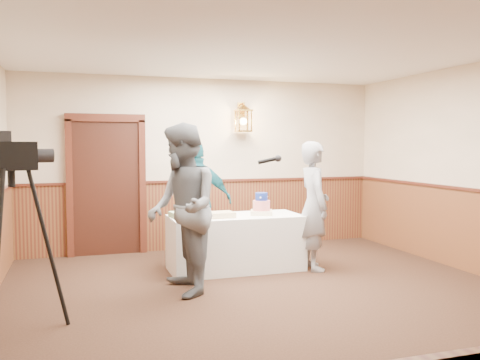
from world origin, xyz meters
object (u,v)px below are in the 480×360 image
object	(u,v)px
baker	(314,206)
tv_camera_rig	(14,248)
tiered_cake	(261,206)
assistant_p	(197,202)
interviewer	(182,209)
sheet_cake_green	(183,214)
display_table	(236,242)
sheet_cake_yellow	(220,215)

from	to	relation	value
baker	tv_camera_rig	size ratio (longest dim) A/B	1.01
tiered_cake	assistant_p	world-z (taller)	assistant_p
tiered_cake	interviewer	world-z (taller)	interviewer
sheet_cake_green	interviewer	bearing A→B (deg)	-102.00
display_table	tiered_cake	world-z (taller)	tiered_cake
display_table	sheet_cake_yellow	size ratio (longest dim) A/B	5.06
baker	assistant_p	size ratio (longest dim) A/B	0.99
baker	assistant_p	xyz separation A→B (m)	(-1.43, 0.90, 0.01)
sheet_cake_yellow	assistant_p	xyz separation A→B (m)	(-0.15, 0.71, 0.10)
tiered_cake	baker	size ratio (longest dim) A/B	0.22
tiered_cake	interviewer	bearing A→B (deg)	-146.09
baker	tv_camera_rig	xyz separation A→B (m)	(-3.65, -1.34, -0.10)
tiered_cake	sheet_cake_yellow	xyz separation A→B (m)	(-0.62, -0.09, -0.08)
tiered_cake	sheet_cake_yellow	size ratio (longest dim) A/B	1.07
sheet_cake_yellow	sheet_cake_green	size ratio (longest dim) A/B	1.09
display_table	baker	xyz separation A→B (m)	(1.03, -0.31, 0.51)
sheet_cake_green	baker	distance (m)	1.79
sheet_cake_yellow	assistant_p	bearing A→B (deg)	102.01
display_table	assistant_p	distance (m)	0.88
sheet_cake_yellow	interviewer	size ratio (longest dim) A/B	0.18
tiered_cake	sheet_cake_yellow	distance (m)	0.63
sheet_cake_yellow	sheet_cake_green	world-z (taller)	sheet_cake_green
sheet_cake_green	display_table	bearing A→B (deg)	-3.65
interviewer	tv_camera_rig	xyz separation A→B (m)	(-1.70, -0.75, -0.20)
sheet_cake_yellow	tiered_cake	bearing A→B (deg)	8.22
interviewer	assistant_p	world-z (taller)	interviewer
tiered_cake	interviewer	xyz separation A→B (m)	(-1.29, -0.86, 0.11)
sheet_cake_yellow	sheet_cake_green	xyz separation A→B (m)	(-0.47, 0.17, 0.00)
display_table	sheet_cake_green	distance (m)	0.83
assistant_p	tv_camera_rig	world-z (taller)	assistant_p
baker	assistant_p	world-z (taller)	assistant_p
display_table	tv_camera_rig	xyz separation A→B (m)	(-2.62, -1.65, 0.41)
interviewer	assistant_p	xyz separation A→B (m)	(0.52, 1.49, -0.10)
sheet_cake_green	assistant_p	world-z (taller)	assistant_p
tiered_cake	sheet_cake_green	bearing A→B (deg)	175.68
tiered_cake	assistant_p	xyz separation A→B (m)	(-0.77, 0.63, 0.02)
display_table	interviewer	distance (m)	1.43
tv_camera_rig	interviewer	bearing A→B (deg)	12.58
tiered_cake	assistant_p	size ratio (longest dim) A/B	0.21
tiered_cake	interviewer	distance (m)	1.55
sheet_cake_yellow	baker	xyz separation A→B (m)	(1.28, -0.18, 0.09)
display_table	sheet_cake_yellow	distance (m)	0.50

